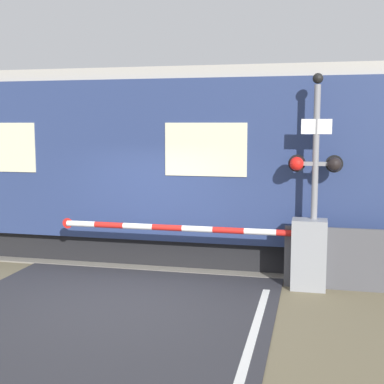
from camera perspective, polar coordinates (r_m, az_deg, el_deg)
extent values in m
plane|color=#6B6047|center=(9.10, -7.54, -11.30)|extent=(80.00, 80.00, 0.00)
cube|color=slate|center=(12.15, -2.01, -6.41)|extent=(36.00, 3.20, 0.03)
cube|color=#595451|center=(11.46, -2.95, -6.92)|extent=(36.00, 0.08, 0.10)
cube|color=#595451|center=(12.81, -1.18, -5.38)|extent=(36.00, 0.08, 0.10)
cube|color=black|center=(13.30, -15.86, -4.22)|extent=(14.48, 2.55, 0.60)
cube|color=navy|center=(13.06, -16.15, 3.85)|extent=(15.74, 3.00, 3.14)
cube|color=#ADA89E|center=(13.08, -16.41, 11.26)|extent=(15.42, 2.76, 0.24)
cube|color=beige|center=(10.11, 1.45, 4.55)|extent=(1.57, 0.02, 1.01)
cube|color=beige|center=(11.76, -19.76, 4.51)|extent=(1.57, 0.02, 1.01)
cube|color=gray|center=(9.63, 12.35, -6.52)|extent=(0.60, 0.44, 1.24)
cylinder|color=gray|center=(9.55, 12.41, -4.40)|extent=(0.16, 0.16, 0.18)
cylinder|color=red|center=(9.56, 10.69, -4.35)|extent=(0.57, 0.11, 0.11)
cylinder|color=white|center=(9.59, 7.27, -4.24)|extent=(0.57, 0.11, 0.11)
cylinder|color=red|center=(9.67, 3.89, -4.11)|extent=(0.57, 0.11, 0.11)
cylinder|color=white|center=(9.77, 0.57, -3.97)|extent=(0.57, 0.11, 0.11)
cylinder|color=red|center=(9.91, -2.66, -3.82)|extent=(0.57, 0.11, 0.11)
cylinder|color=white|center=(10.07, -5.80, -3.66)|extent=(0.57, 0.11, 0.11)
cylinder|color=red|center=(10.27, -8.83, -3.50)|extent=(0.57, 0.11, 0.11)
cylinder|color=white|center=(10.49, -11.74, -3.34)|extent=(0.57, 0.11, 0.11)
cylinder|color=red|center=(10.61, -13.14, -3.26)|extent=(0.20, 0.02, 0.20)
cylinder|color=gray|center=(9.53, 12.96, 0.40)|extent=(0.11, 0.11, 3.55)
cube|color=gray|center=(9.49, 13.03, 2.95)|extent=(0.75, 0.07, 0.07)
sphere|color=red|center=(9.44, 11.10, 2.98)|extent=(0.24, 0.24, 0.24)
sphere|color=black|center=(9.45, 14.96, 2.87)|extent=(0.24, 0.24, 0.24)
cylinder|color=black|center=(9.55, 11.13, 3.03)|extent=(0.30, 0.06, 0.30)
cylinder|color=black|center=(9.56, 14.94, 2.92)|extent=(0.30, 0.06, 0.30)
cube|color=white|center=(9.43, 13.14, 6.82)|extent=(0.52, 0.02, 0.26)
sphere|color=black|center=(9.50, 13.29, 11.71)|extent=(0.18, 0.18, 0.18)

